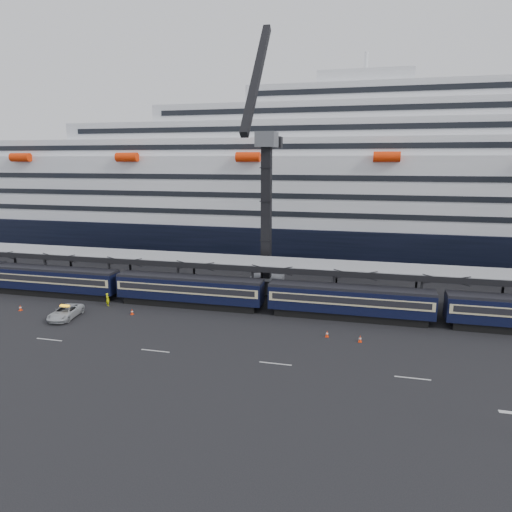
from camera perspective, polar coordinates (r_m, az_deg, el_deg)
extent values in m
plane|color=black|center=(46.45, 21.08, -12.15)|extent=(260.00, 260.00, 0.00)
cube|color=beige|center=(52.80, -24.42, -9.49)|extent=(3.00, 0.15, 0.02)
cube|color=beige|center=(46.64, -12.48, -11.49)|extent=(3.00, 0.15, 0.02)
cube|color=beige|center=(43.02, 2.44, -13.28)|extent=(3.00, 0.15, 0.02)
cube|color=beige|center=(42.59, 18.99, -14.24)|extent=(3.00, 0.15, 0.02)
cube|color=black|center=(69.05, -23.91, -4.13)|extent=(17.48, 2.40, 0.90)
cube|color=black|center=(68.61, -24.03, -2.69)|extent=(19.00, 2.80, 2.70)
cube|color=beige|center=(68.54, -24.05, -2.44)|extent=(18.62, 2.92, 1.05)
cube|color=black|center=(68.53, -24.06, -2.40)|extent=(17.86, 2.98, 0.70)
cube|color=black|center=(68.27, -24.14, -1.47)|extent=(19.00, 2.50, 0.35)
cube|color=black|center=(59.22, -8.28, -5.77)|extent=(17.48, 2.40, 0.90)
cube|color=black|center=(58.70, -8.33, -4.10)|extent=(19.00, 2.80, 2.70)
cube|color=beige|center=(58.62, -8.34, -3.82)|extent=(18.62, 2.92, 1.05)
cube|color=black|center=(58.61, -8.34, -3.77)|extent=(17.86, 2.98, 0.70)
cube|color=black|center=(58.31, -8.38, -2.68)|extent=(19.00, 2.50, 0.35)
cube|color=black|center=(55.19, 11.53, -7.23)|extent=(17.48, 2.40, 0.90)
cube|color=black|center=(54.63, 11.61, -5.44)|extent=(19.00, 2.80, 2.70)
cube|color=beige|center=(54.55, 11.62, -5.14)|extent=(18.62, 2.92, 1.05)
cube|color=black|center=(54.53, 11.62, -5.09)|extent=(17.86, 2.98, 0.70)
cube|color=black|center=(54.21, 11.67, -3.93)|extent=(19.00, 2.50, 0.35)
cube|color=gray|center=(58.02, 19.82, -1.67)|extent=(130.00, 6.00, 0.25)
cube|color=black|center=(55.19, 20.10, -2.68)|extent=(130.00, 0.25, 0.70)
cube|color=black|center=(61.00, 19.52, -1.30)|extent=(130.00, 0.25, 0.70)
cube|color=black|center=(81.18, -27.87, -0.58)|extent=(0.25, 0.25, 5.40)
cube|color=black|center=(70.64, -24.76, -1.98)|extent=(0.25, 0.25, 5.40)
cube|color=black|center=(74.96, -22.13, -1.00)|extent=(0.25, 0.25, 5.40)
cube|color=black|center=(64.95, -17.82, -2.58)|extent=(0.25, 0.25, 5.40)
cube|color=black|center=(69.63, -15.43, -1.48)|extent=(0.25, 0.25, 5.40)
cube|color=black|center=(60.40, -9.68, -3.24)|extent=(0.25, 0.25, 5.40)
cube|color=black|center=(65.40, -7.74, -2.01)|extent=(0.25, 0.25, 5.40)
cube|color=black|center=(57.25, -0.43, -3.92)|extent=(0.25, 0.25, 5.40)
cube|color=black|center=(62.51, 0.83, -2.56)|extent=(0.25, 0.25, 5.40)
cube|color=black|center=(55.74, 9.62, -4.53)|extent=(0.25, 0.25, 5.40)
cube|color=black|center=(61.13, 10.02, -3.07)|extent=(0.25, 0.25, 5.40)
cube|color=black|center=(56.01, 19.91, -5.01)|extent=(0.25, 0.25, 5.40)
cube|color=black|center=(61.37, 19.38, -3.52)|extent=(0.25, 0.25, 5.40)
cube|color=black|center=(63.21, 28.45, -3.87)|extent=(0.25, 0.25, 5.40)
cube|color=black|center=(89.66, 17.72, 1.83)|extent=(200.00, 28.00, 7.00)
cube|color=silver|center=(88.59, 18.11, 7.89)|extent=(190.00, 26.88, 12.00)
cube|color=silver|center=(88.46, 18.43, 12.74)|extent=(160.00, 24.64, 3.00)
cube|color=black|center=(76.13, 19.15, 12.92)|extent=(153.60, 0.12, 0.90)
cube|color=silver|center=(88.58, 18.56, 14.67)|extent=(124.00, 21.84, 3.00)
cube|color=black|center=(77.67, 19.21, 15.10)|extent=(119.04, 0.12, 0.90)
cube|color=silver|center=(88.81, 18.70, 16.60)|extent=(90.00, 19.04, 3.00)
cube|color=black|center=(79.31, 19.27, 17.20)|extent=(86.40, 0.12, 0.90)
cube|color=silver|center=(89.14, 18.83, 18.52)|extent=(56.00, 16.24, 3.00)
cube|color=black|center=(81.06, 19.33, 19.21)|extent=(53.76, 0.12, 0.90)
cube|color=silver|center=(89.26, 13.49, 20.42)|extent=(16.00, 12.00, 2.50)
cylinder|color=#FB3307|center=(97.65, -27.35, 10.90)|extent=(4.00, 1.60, 1.60)
cylinder|color=#FB3307|center=(84.99, -15.82, 11.80)|extent=(4.00, 1.60, 1.60)
cylinder|color=#FB3307|center=(76.68, -1.00, 12.27)|extent=(4.00, 1.60, 1.60)
cylinder|color=#FB3307|center=(74.20, 16.03, 11.84)|extent=(4.00, 1.60, 1.60)
cube|color=#51545A|center=(65.02, 1.26, -3.53)|extent=(4.50, 4.50, 2.00)
cube|color=black|center=(63.10, 1.30, 5.25)|extent=(1.30, 1.30, 18.00)
cube|color=#51545A|center=(62.73, 1.35, 14.36)|extent=(2.60, 3.20, 2.00)
cube|color=black|center=(57.84, 0.05, 21.45)|extent=(0.90, 12.26, 14.37)
cube|color=black|center=(65.19, 1.84, 14.27)|extent=(0.90, 5.04, 0.90)
cube|color=black|center=(67.65, 2.30, 14.01)|extent=(2.20, 1.60, 1.60)
imported|color=#ABAEB2|center=(58.61, -22.73, -6.50)|extent=(3.15, 5.58, 1.47)
imported|color=#D9E50C|center=(61.49, -18.06, -5.19)|extent=(0.74, 0.65, 1.70)
cube|color=#FB3307|center=(64.11, -27.36, -6.05)|extent=(0.37, 0.37, 0.04)
cone|color=#FB3307|center=(64.00, -27.39, -5.74)|extent=(0.31, 0.31, 0.69)
cylinder|color=white|center=(64.00, -27.39, -5.74)|extent=(0.26, 0.26, 0.12)
cube|color=#FB3307|center=(57.60, -15.22, -7.04)|extent=(0.35, 0.35, 0.04)
cone|color=#FB3307|center=(57.49, -15.24, -6.71)|extent=(0.30, 0.30, 0.67)
cylinder|color=white|center=(57.49, -15.24, -6.71)|extent=(0.25, 0.25, 0.11)
cube|color=#FB3307|center=(49.49, 8.86, -9.94)|extent=(0.35, 0.35, 0.04)
cone|color=#FB3307|center=(49.36, 8.88, -9.56)|extent=(0.30, 0.30, 0.67)
cylinder|color=white|center=(49.36, 8.88, -9.56)|extent=(0.25, 0.25, 0.11)
cube|color=#FB3307|center=(48.82, 12.86, -10.41)|extent=(0.37, 0.37, 0.04)
cone|color=#FB3307|center=(48.68, 12.88, -10.02)|extent=(0.31, 0.31, 0.69)
cylinder|color=white|center=(48.68, 12.88, -10.02)|extent=(0.26, 0.26, 0.12)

